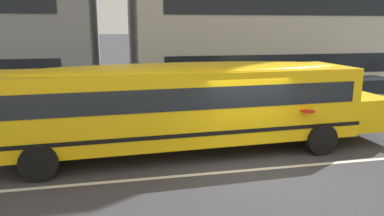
% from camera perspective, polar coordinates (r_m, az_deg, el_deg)
% --- Properties ---
extents(ground_plane, '(400.00, 400.00, 0.00)m').
position_cam_1_polar(ground_plane, '(10.65, 9.98, -9.47)').
color(ground_plane, '#38383D').
extents(sidewalk_far, '(120.00, 3.00, 0.01)m').
position_cam_1_polar(sidewalk_far, '(18.09, 0.38, -0.04)').
color(sidewalk_far, gray).
rests_on(sidewalk_far, ground_plane).
extents(lane_centreline, '(110.00, 0.16, 0.01)m').
position_cam_1_polar(lane_centreline, '(10.65, 9.98, -9.46)').
color(lane_centreline, silver).
rests_on(lane_centreline, ground_plane).
extents(school_bus, '(12.93, 3.10, 2.87)m').
position_cam_1_polar(school_bus, '(11.47, -0.11, 1.24)').
color(school_bus, yellow).
rests_on(school_bus, ground_plane).
extents(parked_car_beige_by_entrance, '(3.92, 1.91, 1.64)m').
position_cam_1_polar(parked_car_beige_by_entrance, '(19.02, 25.66, 1.90)').
color(parked_car_beige_by_entrance, '#C1B28E').
rests_on(parked_car_beige_by_entrance, ground_plane).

